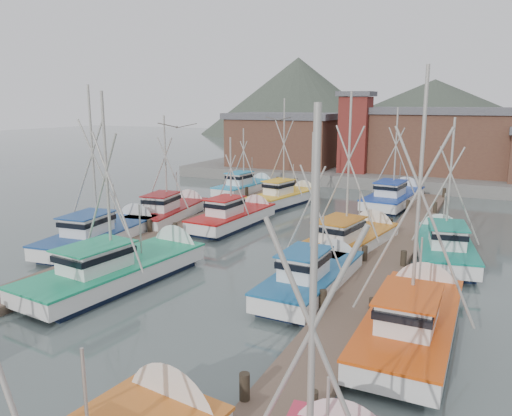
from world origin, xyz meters
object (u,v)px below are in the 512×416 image
at_px(boat_8, 236,216).
at_px(boat_12, 287,196).
at_px(lookout_tower, 355,132).
at_px(boat_4, 125,268).

height_order(boat_8, boat_12, boat_12).
relative_size(lookout_tower, boat_12, 0.89).
bearing_deg(lookout_tower, boat_8, -96.11).
bearing_deg(boat_4, boat_8, 97.95).
height_order(boat_4, boat_8, boat_4).
bearing_deg(boat_8, lookout_tower, 87.61).
xyz_separation_m(lookout_tower, boat_4, (-2.06, -35.06, -4.87)).
relative_size(boat_4, boat_12, 1.10).
relative_size(boat_4, boat_8, 1.21).
bearing_deg(boat_4, boat_12, 96.21).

